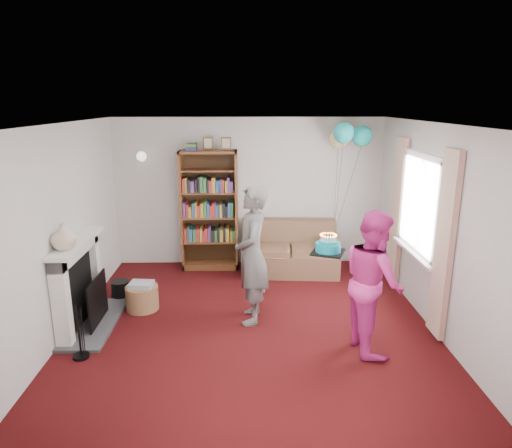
{
  "coord_description": "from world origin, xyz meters",
  "views": [
    {
      "loc": [
        -0.08,
        -5.12,
        2.74
      ],
      "look_at": [
        0.07,
        0.6,
        1.2
      ],
      "focal_mm": 32.0,
      "sensor_mm": 36.0,
      "label": 1
    }
  ],
  "objects_px": {
    "sofa": "(290,252)",
    "birthday_cake": "(328,247)",
    "person_striped": "(252,255)",
    "person_magenta": "(373,281)",
    "bookcase": "(210,211)"
  },
  "relations": [
    {
      "from": "sofa",
      "to": "birthday_cake",
      "type": "distance_m",
      "value": 2.4
    },
    {
      "from": "person_striped",
      "to": "birthday_cake",
      "type": "relative_size",
      "value": 5.14
    },
    {
      "from": "sofa",
      "to": "person_striped",
      "type": "distance_m",
      "value": 1.98
    },
    {
      "from": "birthday_cake",
      "to": "person_magenta",
      "type": "bearing_deg",
      "value": -26.99
    },
    {
      "from": "person_magenta",
      "to": "birthday_cake",
      "type": "relative_size",
      "value": 4.69
    },
    {
      "from": "person_magenta",
      "to": "sofa",
      "type": "bearing_deg",
      "value": 8.7
    },
    {
      "from": "person_magenta",
      "to": "birthday_cake",
      "type": "xyz_separation_m",
      "value": [
        -0.48,
        0.24,
        0.32
      ]
    },
    {
      "from": "birthday_cake",
      "to": "person_striped",
      "type": "bearing_deg",
      "value": 151.5
    },
    {
      "from": "person_striped",
      "to": "person_magenta",
      "type": "xyz_separation_m",
      "value": [
        1.34,
        -0.71,
        -0.08
      ]
    },
    {
      "from": "person_magenta",
      "to": "bookcase",
      "type": "bearing_deg",
      "value": 29.88
    },
    {
      "from": "bookcase",
      "to": "person_striped",
      "type": "distance_m",
      "value": 2.13
    },
    {
      "from": "person_magenta",
      "to": "birthday_cake",
      "type": "height_order",
      "value": "person_magenta"
    },
    {
      "from": "person_magenta",
      "to": "birthday_cake",
      "type": "bearing_deg",
      "value": 56.46
    },
    {
      "from": "birthday_cake",
      "to": "sofa",
      "type": "bearing_deg",
      "value": 95.16
    },
    {
      "from": "bookcase",
      "to": "birthday_cake",
      "type": "distance_m",
      "value": 2.93
    }
  ]
}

